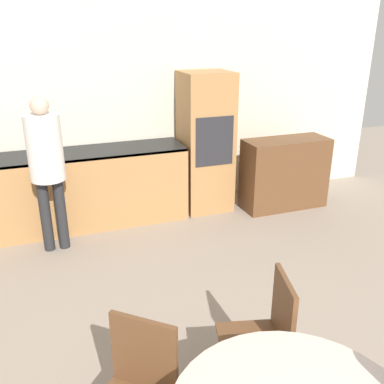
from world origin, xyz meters
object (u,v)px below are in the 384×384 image
(sideboard, at_px, (284,173))
(chair_far_right, at_px, (266,334))
(person_standing, at_px, (46,159))
(oven_unit, at_px, (206,143))

(sideboard, height_order, chair_far_right, sideboard)
(sideboard, height_order, person_standing, person_standing)
(oven_unit, distance_m, sideboard, 1.12)
(oven_unit, relative_size, chair_far_right, 1.96)
(sideboard, xyz_separation_m, person_standing, (-2.93, -0.18, 0.56))
(chair_far_right, distance_m, person_standing, 2.83)
(sideboard, relative_size, chair_far_right, 1.24)
(chair_far_right, bearing_deg, oven_unit, 179.96)
(sideboard, bearing_deg, person_standing, -176.42)
(chair_far_right, xyz_separation_m, person_standing, (-1.13, 2.54, 0.51))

